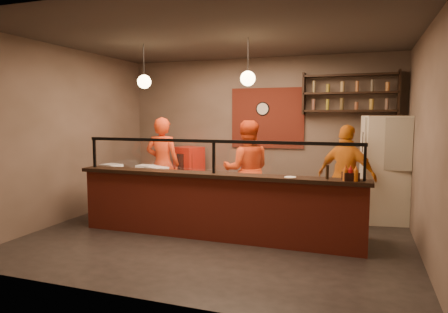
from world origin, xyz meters
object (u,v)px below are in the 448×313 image
at_px(fridge, 386,169).
at_px(pepper_mill, 327,172).
at_px(cook_right, 346,176).
at_px(condiment_caddy, 351,176).
at_px(wall_clock, 263,109).
at_px(cook_mid, 247,170).
at_px(cook_left, 163,164).
at_px(red_cooler, 189,174).
at_px(pizza_dough, 206,177).

height_order(fridge, pepper_mill, fridge).
distance_m(cook_right, fridge, 0.91).
xyz_separation_m(cook_right, condiment_caddy, (0.11, -1.47, 0.22)).
distance_m(wall_clock, cook_mid, 1.77).
bearing_deg(cook_left, wall_clock, -151.20).
height_order(wall_clock, cook_right, wall_clock).
height_order(cook_mid, cook_right, cook_mid).
bearing_deg(wall_clock, cook_mid, -89.02).
bearing_deg(pepper_mill, wall_clock, 120.41).
height_order(cook_right, fridge, fridge).
bearing_deg(wall_clock, red_cooler, -169.21).
xyz_separation_m(condiment_caddy, pepper_mill, (-0.32, 0.03, 0.04)).
distance_m(cook_mid, pizza_dough, 1.01).
distance_m(wall_clock, pizza_dough, 2.56).
bearing_deg(condiment_caddy, fridge, 74.95).
distance_m(red_cooler, pizza_dough, 2.26).
relative_size(pizza_dough, condiment_caddy, 2.13).
relative_size(wall_clock, fridge, 0.15).
xyz_separation_m(cook_right, pizza_dough, (-2.29, -0.89, 0.01)).
bearing_deg(red_cooler, fridge, 16.69).
bearing_deg(cook_left, pizza_dough, 138.05).
relative_size(cook_right, condiment_caddy, 8.71).
xyz_separation_m(cook_left, red_cooler, (0.16, 0.96, -0.34)).
bearing_deg(cook_left, cook_mid, 171.70).
bearing_deg(condiment_caddy, cook_left, 157.81).
xyz_separation_m(wall_clock, cook_left, (-1.79, -1.27, -1.14)).
height_order(cook_left, red_cooler, cook_left).
bearing_deg(pepper_mill, red_cooler, 142.95).
height_order(red_cooler, pepper_mill, pepper_mill).
distance_m(pizza_dough, condiment_caddy, 2.47).
distance_m(fridge, pepper_mill, 2.25).
bearing_deg(wall_clock, condiment_caddy, -55.26).
height_order(wall_clock, fridge, wall_clock).
xyz_separation_m(wall_clock, condiment_caddy, (1.94, -2.79, -0.98)).
bearing_deg(red_cooler, pepper_mill, -14.90).
bearing_deg(pizza_dough, cook_mid, 61.76).
distance_m(red_cooler, pepper_mill, 4.11).
height_order(cook_mid, pepper_mill, cook_mid).
xyz_separation_m(pizza_dough, condiment_caddy, (2.39, -0.58, 0.21)).
xyz_separation_m(red_cooler, pizza_dough, (1.17, -1.91, 0.28)).
bearing_deg(fridge, cook_mid, -175.41).
bearing_deg(condiment_caddy, pepper_mill, 174.28).
xyz_separation_m(fridge, pepper_mill, (-0.88, -2.06, 0.18)).
relative_size(cook_left, pizza_dough, 4.36).
bearing_deg(wall_clock, pepper_mill, -59.59).
distance_m(cook_right, pizza_dough, 2.46).
height_order(wall_clock, cook_mid, wall_clock).
xyz_separation_m(cook_left, fridge, (4.29, 0.57, 0.02)).
height_order(red_cooler, pizza_dough, red_cooler).
bearing_deg(cook_left, red_cooler, -106.15).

